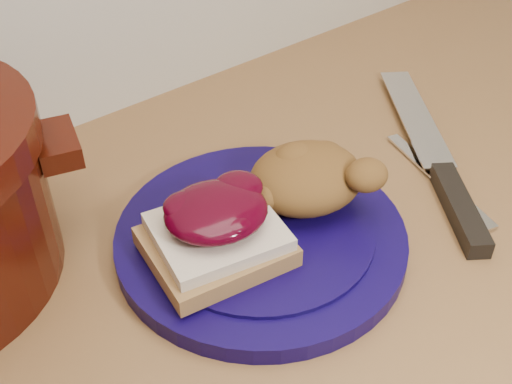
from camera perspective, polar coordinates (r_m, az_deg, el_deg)
plate at (r=0.63m, az=0.43°, el=-4.09°), size 0.35×0.35×0.02m
sandwich at (r=0.58m, az=-3.55°, el=-3.39°), size 0.14×0.12×0.06m
stuffing_mound at (r=0.64m, az=4.48°, el=1.27°), size 0.14×0.13×0.06m
chef_knife at (r=0.73m, az=16.52°, el=1.06°), size 0.22×0.31×0.02m
butter_knife at (r=0.74m, az=15.88°, el=1.17°), size 0.06×0.18×0.00m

